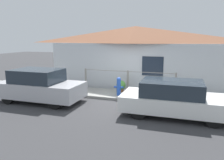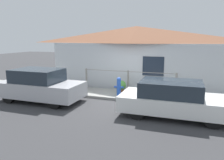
# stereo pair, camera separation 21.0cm
# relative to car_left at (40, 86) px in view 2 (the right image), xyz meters

# --- Properties ---
(ground_plane) EXTENTS (60.00, 60.00, 0.00)m
(ground_plane) POSITION_rel_car_left_xyz_m (3.37, 1.18, -0.72)
(ground_plane) COLOR #38383A
(sidewalk) EXTENTS (24.00, 1.73, 0.12)m
(sidewalk) POSITION_rel_car_left_xyz_m (3.37, 2.04, -0.66)
(sidewalk) COLOR gray
(sidewalk) RESTS_ON ground_plane
(house) EXTENTS (9.90, 2.23, 3.51)m
(house) POSITION_rel_car_left_xyz_m (3.37, 4.25, 2.09)
(house) COLOR silver
(house) RESTS_ON ground_plane
(fence) EXTENTS (4.90, 0.10, 1.08)m
(fence) POSITION_rel_car_left_xyz_m (3.37, 2.75, -0.01)
(fence) COLOR gray
(fence) RESTS_ON sidewalk
(car_left) EXTENTS (3.81, 1.76, 1.47)m
(car_left) POSITION_rel_car_left_xyz_m (0.00, 0.00, 0.00)
(car_left) COLOR #B7B7BC
(car_left) RESTS_ON ground_plane
(car_right) EXTENTS (3.98, 1.82, 1.30)m
(car_right) POSITION_rel_car_left_xyz_m (5.84, -0.00, -0.07)
(car_right) COLOR white
(car_right) RESTS_ON ground_plane
(fire_hydrant) EXTENTS (0.46, 0.20, 0.88)m
(fire_hydrant) POSITION_rel_car_left_xyz_m (3.19, 1.72, -0.14)
(fire_hydrant) COLOR blue
(fire_hydrant) RESTS_ON sidewalk
(potted_plant_near_hydrant) EXTENTS (0.48, 0.48, 0.58)m
(potted_plant_near_hydrant) POSITION_rel_car_left_xyz_m (3.08, 2.50, -0.29)
(potted_plant_near_hydrant) COLOR brown
(potted_plant_near_hydrant) RESTS_ON sidewalk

